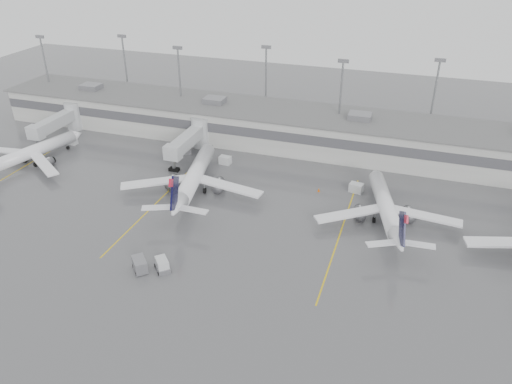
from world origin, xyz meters
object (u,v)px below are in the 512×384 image
(jet_far_left, at_px, (30,152))
(jet_mid_left, at_px, (194,177))
(baggage_tug, at_px, (162,266))
(jet_mid_right, at_px, (386,207))

(jet_far_left, relative_size, jet_mid_left, 0.86)
(jet_mid_left, relative_size, baggage_tug, 9.00)
(jet_far_left, height_order, jet_mid_left, jet_mid_left)
(baggage_tug, bearing_deg, jet_mid_right, -3.60)
(baggage_tug, bearing_deg, jet_mid_left, 60.86)
(jet_mid_left, xyz_separation_m, baggage_tug, (5.93, -24.58, -2.42))
(jet_far_left, relative_size, jet_mid_right, 0.95)
(baggage_tug, bearing_deg, jet_far_left, 108.54)
(jet_mid_right, xyz_separation_m, baggage_tug, (-30.93, -25.15, -2.13))
(jet_far_left, bearing_deg, jet_mid_left, 15.03)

